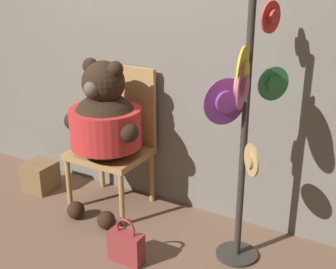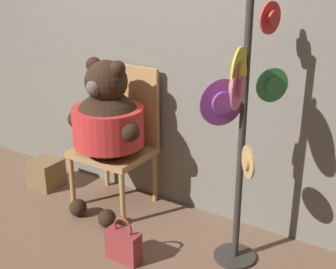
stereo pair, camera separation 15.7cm
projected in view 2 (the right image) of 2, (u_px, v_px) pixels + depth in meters
name	position (u px, v px, depth m)	size (l,w,h in m)	color
ground_plane	(85.00, 230.00, 3.44)	(14.00, 14.00, 0.00)	brown
wall_back	(143.00, 59.00, 3.63)	(8.00, 0.10, 2.27)	slate
chair	(120.00, 133.00, 3.68)	(0.56, 0.48, 1.10)	#B2844C
teddy_bear	(108.00, 122.00, 3.47)	(0.64, 0.57, 1.20)	black
hat_display_rack	(242.00, 123.00, 2.74)	(0.36, 0.58, 1.67)	#332D28
handbag_on_ground	(123.00, 245.00, 3.06)	(0.24, 0.10, 0.32)	maroon
wooden_crate	(46.00, 173.00, 4.05)	(0.24, 0.24, 0.24)	brown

